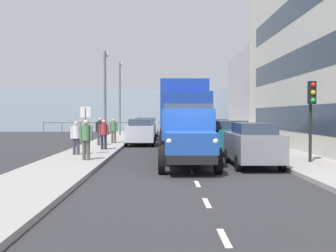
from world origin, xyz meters
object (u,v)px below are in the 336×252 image
object	(u,v)px
lorry_cargo_blue	(183,114)
pedestrian_couple_b	(104,132)
traffic_light_near	(312,103)
car_grey_kerbside_near	(253,144)
car_black_kerbside_2	(215,132)
car_silver_oppositeside_0	(141,132)
pedestrian_in_dark_coat	(86,136)
car_teal_kerbside_1	(230,136)
car_navy_oppositeside_1	(144,129)
car_white_oppositeside_2	(147,127)
pedestrian_near_railing	(114,129)
pedestrian_by_lamp	(100,129)
lamp_post_promenade	(105,88)
lamp_post_far	(120,92)
truck_vintage_blue	(188,138)
pedestrian_with_bag	(76,135)
street_sign	(86,122)

from	to	relation	value
lorry_cargo_blue	pedestrian_couple_b	distance (m)	4.45
lorry_cargo_blue	traffic_light_near	distance (m)	8.30
car_grey_kerbside_near	traffic_light_near	world-z (taller)	traffic_light_near
pedestrian_couple_b	car_black_kerbside_2	bearing A→B (deg)	-142.23
car_silver_oppositeside_0	pedestrian_in_dark_coat	xyz separation A→B (m)	(1.72, 10.58, 0.24)
car_teal_kerbside_1	car_navy_oppositeside_1	xyz separation A→B (m)	(4.94, -11.72, -0.00)
car_white_oppositeside_2	pedestrian_near_railing	distance (m)	11.38
car_black_kerbside_2	pedestrian_by_lamp	world-z (taller)	pedestrian_by_lamp
pedestrian_in_dark_coat	lamp_post_promenade	xyz separation A→B (m)	(0.58, -10.39, 2.62)
lamp_post_far	lorry_cargo_blue	bearing A→B (deg)	107.76
truck_vintage_blue	car_grey_kerbside_near	xyz separation A→B (m)	(-2.56, -0.61, -0.28)
car_teal_kerbside_1	car_black_kerbside_2	distance (m)	6.00
car_silver_oppositeside_0	pedestrian_couple_b	bearing A→B (deg)	71.74
pedestrian_near_railing	traffic_light_near	xyz separation A→B (m)	(-9.10, 11.29, 1.39)
car_grey_kerbside_near	pedestrian_with_bag	bearing A→B (deg)	-25.68
lamp_post_promenade	lamp_post_far	distance (m)	11.26
car_black_kerbside_2	pedestrian_couple_b	world-z (taller)	pedestrian_couple_b
pedestrian_near_railing	lamp_post_promenade	bearing A→B (deg)	4.59
pedestrian_with_bag	pedestrian_near_railing	xyz separation A→B (m)	(-0.84, -8.04, 0.02)
pedestrian_with_bag	pedestrian_near_railing	bearing A→B (deg)	-95.99
traffic_light_near	lamp_post_far	xyz separation A→B (m)	(9.79, -22.50, 1.63)
traffic_light_near	lamp_post_promenade	distance (m)	14.86
pedestrian_near_railing	lamp_post_far	bearing A→B (deg)	-86.51
lamp_post_promenade	lamp_post_far	size ratio (longest dim) A/B	0.90
pedestrian_couple_b	pedestrian_by_lamp	xyz separation A→B (m)	(0.66, -3.12, 0.05)
pedestrian_with_bag	traffic_light_near	xyz separation A→B (m)	(-9.95, 3.26, 1.40)
pedestrian_by_lamp	car_teal_kerbside_1	bearing A→B (deg)	151.62
lorry_cargo_blue	pedestrian_near_railing	distance (m)	6.33
car_silver_oppositeside_0	car_black_kerbside_2	bearing A→B (deg)	179.34
pedestrian_couple_b	pedestrian_by_lamp	distance (m)	3.19
car_teal_kerbside_1	car_navy_oppositeside_1	size ratio (longest dim) A/B	1.10
lamp_post_far	traffic_light_near	bearing A→B (deg)	113.51
lamp_post_promenade	street_sign	size ratio (longest dim) A/B	2.67
truck_vintage_blue	pedestrian_by_lamp	size ratio (longest dim) A/B	3.34
car_grey_kerbside_near	car_white_oppositeside_2	world-z (taller)	same
lamp_post_promenade	lorry_cargo_blue	bearing A→B (deg)	137.55
lamp_post_far	lamp_post_promenade	bearing A→B (deg)	90.82
pedestrian_with_bag	lamp_post_promenade	distance (m)	8.44
car_grey_kerbside_near	street_sign	world-z (taller)	street_sign
car_teal_kerbside_1	street_sign	world-z (taller)	street_sign
truck_vintage_blue	lamp_post_far	size ratio (longest dim) A/B	0.85
pedestrian_by_lamp	pedestrian_near_railing	world-z (taller)	pedestrian_by_lamp
lorry_cargo_blue	pedestrian_in_dark_coat	world-z (taller)	lorry_cargo_blue
car_silver_oppositeside_0	lamp_post_far	bearing A→B (deg)	-77.49
pedestrian_in_dark_coat	pedestrian_by_lamp	xyz separation A→B (m)	(0.66, -8.48, 0.01)
car_grey_kerbside_near	pedestrian_by_lamp	bearing A→B (deg)	-53.01
lorry_cargo_blue	car_teal_kerbside_1	bearing A→B (deg)	149.18
car_teal_kerbside_1	car_navy_oppositeside_1	world-z (taller)	same
car_navy_oppositeside_1	pedestrian_couple_b	size ratio (longest dim) A/B	2.57
lamp_post_far	street_sign	xyz separation A→B (m)	(-0.29, 19.26, -2.42)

